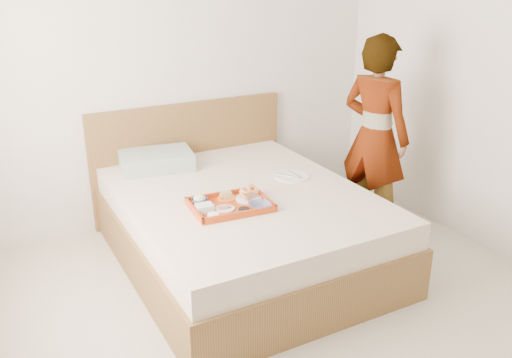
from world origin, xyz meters
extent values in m
cube|color=beige|center=(0.00, 0.00, 0.00)|extent=(3.50, 4.00, 0.01)
cube|color=silver|center=(0.00, 2.00, 1.30)|extent=(3.50, 0.01, 2.60)
cube|color=brown|center=(0.05, 1.00, 0.27)|extent=(1.65, 2.00, 0.53)
cube|color=brown|center=(0.05, 1.97, 0.47)|extent=(1.65, 0.06, 0.95)
cube|color=#9BAB9B|center=(-0.31, 1.74, 0.59)|extent=(0.59, 0.45, 0.13)
cube|color=#BE3911|center=(-0.14, 0.80, 0.55)|extent=(0.52, 0.40, 0.05)
cylinder|color=white|center=(0.01, 0.85, 0.55)|extent=(0.19, 0.19, 0.01)
imported|color=#171945|center=(0.01, 0.68, 0.56)|extent=(0.15, 0.15, 0.03)
cylinder|color=black|center=(-0.11, 0.67, 0.56)|extent=(0.08, 0.08, 0.03)
cylinder|color=white|center=(-0.19, 0.77, 0.55)|extent=(0.13, 0.13, 0.01)
cylinder|color=orange|center=(-0.11, 0.91, 0.55)|extent=(0.13, 0.13, 0.01)
imported|color=#171945|center=(-0.30, 0.93, 0.56)|extent=(0.12, 0.12, 0.03)
cube|color=silver|center=(-0.31, 0.80, 0.57)|extent=(0.11, 0.09, 0.05)
cylinder|color=white|center=(-0.31, 0.70, 0.56)|extent=(0.08, 0.08, 0.03)
cylinder|color=white|center=(0.50, 1.09, 0.54)|extent=(0.30, 0.30, 0.01)
imported|color=beige|center=(1.17, 0.98, 0.77)|extent=(0.52, 0.64, 1.54)
camera|label=1|loc=(-1.50, -2.06, 1.96)|focal=38.05mm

